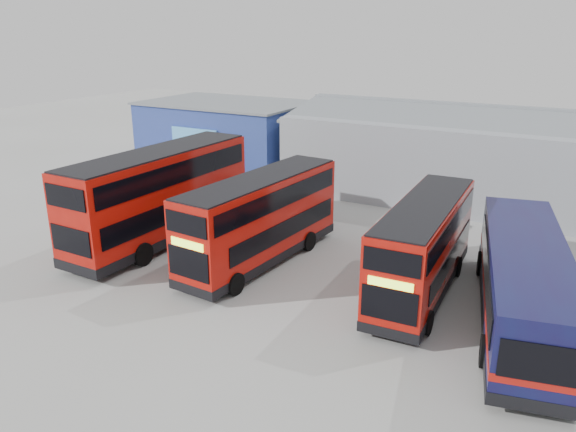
{
  "coord_description": "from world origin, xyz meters",
  "views": [
    {
      "loc": [
        11.21,
        -17.63,
        10.62
      ],
      "look_at": [
        -0.98,
        4.29,
        2.1
      ],
      "focal_mm": 35.0,
      "sensor_mm": 36.0,
      "label": 1
    }
  ],
  "objects_px": {
    "maintenance_shed": "(534,160)",
    "double_decker_left": "(161,197)",
    "office_block": "(227,135)",
    "double_decker_centre": "(261,221)",
    "panel_van": "(168,167)",
    "single_decker_blue": "(523,285)",
    "double_decker_right": "(423,249)"
  },
  "relations": [
    {
      "from": "maintenance_shed",
      "to": "double_decker_left",
      "type": "height_order",
      "value": "maintenance_shed"
    },
    {
      "from": "office_block",
      "to": "double_decker_left",
      "type": "height_order",
      "value": "office_block"
    },
    {
      "from": "maintenance_shed",
      "to": "double_decker_centre",
      "type": "height_order",
      "value": "maintenance_shed"
    },
    {
      "from": "office_block",
      "to": "double_decker_centre",
      "type": "height_order",
      "value": "office_block"
    },
    {
      "from": "double_decker_centre",
      "to": "panel_van",
      "type": "height_order",
      "value": "double_decker_centre"
    },
    {
      "from": "double_decker_left",
      "to": "single_decker_blue",
      "type": "relative_size",
      "value": 0.94
    },
    {
      "from": "single_decker_blue",
      "to": "panel_van",
      "type": "height_order",
      "value": "single_decker_blue"
    },
    {
      "from": "double_decker_left",
      "to": "double_decker_right",
      "type": "height_order",
      "value": "double_decker_left"
    },
    {
      "from": "double_decker_centre",
      "to": "single_decker_blue",
      "type": "distance_m",
      "value": 11.53
    },
    {
      "from": "double_decker_left",
      "to": "double_decker_centre",
      "type": "bearing_deg",
      "value": -177.25
    },
    {
      "from": "office_block",
      "to": "maintenance_shed",
      "type": "relative_size",
      "value": 0.4
    },
    {
      "from": "double_decker_right",
      "to": "single_decker_blue",
      "type": "relative_size",
      "value": 0.78
    },
    {
      "from": "maintenance_shed",
      "to": "double_decker_centre",
      "type": "distance_m",
      "value": 19.47
    },
    {
      "from": "maintenance_shed",
      "to": "double_decker_right",
      "type": "xyz_separation_m",
      "value": [
        -2.3,
        -16.33,
        -0.64
      ]
    },
    {
      "from": "office_block",
      "to": "double_decker_centre",
      "type": "bearing_deg",
      "value": -50.54
    },
    {
      "from": "maintenance_shed",
      "to": "double_decker_left",
      "type": "distance_m",
      "value": 23.1
    },
    {
      "from": "maintenance_shed",
      "to": "panel_van",
      "type": "bearing_deg",
      "value": -158.9
    },
    {
      "from": "office_block",
      "to": "double_decker_left",
      "type": "distance_m",
      "value": 16.27
    },
    {
      "from": "double_decker_right",
      "to": "double_decker_centre",
      "type": "bearing_deg",
      "value": -178.8
    },
    {
      "from": "office_block",
      "to": "panel_van",
      "type": "distance_m",
      "value": 6.78
    },
    {
      "from": "single_decker_blue",
      "to": "maintenance_shed",
      "type": "bearing_deg",
      "value": -96.28
    },
    {
      "from": "double_decker_centre",
      "to": "maintenance_shed",
      "type": "bearing_deg",
      "value": 64.06
    },
    {
      "from": "office_block",
      "to": "panel_van",
      "type": "height_order",
      "value": "office_block"
    },
    {
      "from": "double_decker_left",
      "to": "single_decker_blue",
      "type": "distance_m",
      "value": 17.37
    },
    {
      "from": "double_decker_centre",
      "to": "single_decker_blue",
      "type": "bearing_deg",
      "value": 2.82
    },
    {
      "from": "office_block",
      "to": "maintenance_shed",
      "type": "bearing_deg",
      "value": 5.21
    },
    {
      "from": "double_decker_right",
      "to": "double_decker_left",
      "type": "bearing_deg",
      "value": -179.65
    },
    {
      "from": "panel_van",
      "to": "office_block",
      "type": "bearing_deg",
      "value": 88.63
    },
    {
      "from": "double_decker_right",
      "to": "single_decker_blue",
      "type": "distance_m",
      "value": 4.09
    },
    {
      "from": "double_decker_centre",
      "to": "panel_van",
      "type": "distance_m",
      "value": 15.04
    },
    {
      "from": "single_decker_blue",
      "to": "double_decker_left",
      "type": "bearing_deg",
      "value": -12.37
    },
    {
      "from": "panel_van",
      "to": "double_decker_left",
      "type": "bearing_deg",
      "value": -48.46
    }
  ]
}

